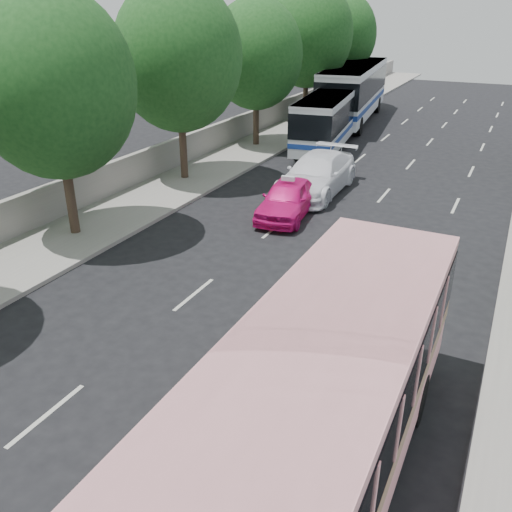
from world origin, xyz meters
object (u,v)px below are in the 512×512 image
Objects in this scene: white_pickup at (317,174)px; tour_coach_front at (330,115)px; pink_bus at (310,418)px; tour_coach_rear at (354,88)px; pink_taxi at (288,198)px.

white_pickup is 0.55× the size of tour_coach_front.
pink_bus is 18.02m from white_pickup.
tour_coach_rear is (-9.63, 34.21, 0.30)m from pink_bus.
tour_coach_front is (-2.50, 8.90, 1.08)m from white_pickup.
tour_coach_front is (-2.50, 12.40, 1.19)m from pink_taxi.
pink_bus reaches higher than tour_coach_front.
tour_coach_rear is at bearing 89.65° from tour_coach_front.
tour_coach_rear reaches higher than pink_taxi.
pink_taxi is 0.33× the size of tour_coach_rear.
white_pickup is 0.44× the size of tour_coach_rear.
white_pickup is (0.00, 3.50, 0.12)m from pink_taxi.
tour_coach_rear is at bearing 105.87° from pink_bus.
tour_coach_rear is at bearing 93.17° from pink_taxi.
white_pickup is 9.31m from tour_coach_front.
tour_coach_front is at bearing 108.50° from pink_bus.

